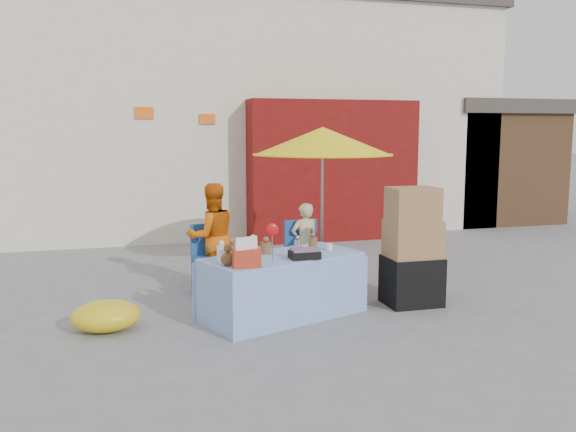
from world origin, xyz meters
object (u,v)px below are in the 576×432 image
object	(u,v)px
market_table	(282,285)
chair_left	(214,272)
vendor_beige	(304,243)
umbrella	(323,142)
vendor_orange	(212,236)
box_stack	(412,251)
chair_right	(307,266)

from	to	relation	value
market_table	chair_left	size ratio (longest dim) A/B	2.31
vendor_beige	umbrella	size ratio (longest dim) A/B	0.52
vendor_beige	vendor_orange	bearing A→B (deg)	-9.02
umbrella	box_stack	world-z (taller)	umbrella
market_table	chair_left	distance (m)	1.38
chair_left	umbrella	xyz separation A→B (m)	(1.55, 0.28, 1.64)
chair_left	chair_right	distance (m)	1.25
umbrella	vendor_beige	bearing A→B (deg)	-153.43
market_table	chair_right	distance (m)	1.44
vendor_orange	box_stack	bearing A→B (deg)	138.41
chair_left	vendor_orange	bearing A→B (deg)	79.93
chair_right	umbrella	world-z (taller)	umbrella
chair_left	chair_right	bearing A→B (deg)	-9.02
umbrella	vendor_orange	bearing A→B (deg)	-174.47
chair_left	chair_right	world-z (taller)	same
chair_right	chair_left	bearing A→B (deg)	170.98
chair_right	vendor_orange	bearing A→B (deg)	164.83
vendor_orange	vendor_beige	bearing A→B (deg)	170.98
chair_right	box_stack	xyz separation A→B (m)	(0.89, -1.23, 0.39)
vendor_beige	chair_right	bearing A→B (deg)	79.93
vendor_orange	umbrella	world-z (taller)	umbrella
box_stack	vendor_orange	bearing A→B (deg)	147.42
chair_right	vendor_beige	size ratio (longest dim) A/B	0.78
vendor_orange	box_stack	distance (m)	2.54
market_table	box_stack	xyz separation A→B (m)	(1.59, 0.03, 0.29)
vendor_orange	vendor_beige	distance (m)	1.26
umbrella	box_stack	bearing A→B (deg)	-68.71
chair_left	vendor_orange	size ratio (longest dim) A/B	0.62
vendor_beige	box_stack	world-z (taller)	box_stack
market_table	umbrella	xyz separation A→B (m)	(1.00, 1.55, 1.54)
chair_left	box_stack	bearing A→B (deg)	-38.94
chair_left	vendor_beige	world-z (taller)	vendor_beige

